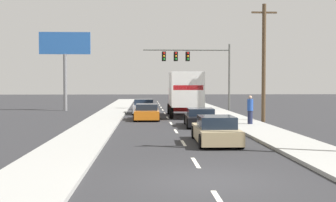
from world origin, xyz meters
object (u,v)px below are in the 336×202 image
(car_orange, at_px, (147,112))
(pedestrian_near_corner, at_px, (250,110))
(box_truck, at_px, (185,92))
(car_black, at_px, (201,118))
(utility_pole_mid, at_px, (264,61))
(car_tan, at_px, (216,131))
(car_silver, at_px, (144,107))
(traffic_signal_mast, at_px, (190,60))
(roadside_billboard, at_px, (65,53))

(car_orange, height_order, pedestrian_near_corner, pedestrian_near_corner)
(box_truck, relative_size, pedestrian_near_corner, 4.04)
(car_orange, relative_size, car_black, 1.00)
(box_truck, distance_m, utility_pole_mid, 7.56)
(car_tan, bearing_deg, car_silver, 99.81)
(car_black, distance_m, traffic_signal_mast, 17.30)
(car_orange, relative_size, utility_pole_mid, 0.52)
(box_truck, relative_size, roadside_billboard, 0.94)
(car_orange, bearing_deg, roadside_billboard, 125.77)
(car_orange, distance_m, car_black, 6.23)
(car_tan, bearing_deg, utility_pole_mid, 64.73)
(pedestrian_near_corner, bearing_deg, traffic_signal_mast, 97.58)
(roadside_billboard, bearing_deg, car_tan, -65.29)
(box_truck, bearing_deg, pedestrian_near_corner, -66.40)
(box_truck, xyz_separation_m, utility_pole_mid, (5.14, -5.07, 2.23))
(roadside_billboard, bearing_deg, utility_pole_mid, -39.53)
(box_truck, bearing_deg, car_orange, -138.21)
(traffic_signal_mast, bearing_deg, roadside_billboard, -178.95)
(traffic_signal_mast, bearing_deg, car_orange, -111.05)
(traffic_signal_mast, height_order, roadside_billboard, roadside_billboard)
(car_orange, height_order, utility_pole_mid, utility_pole_mid)
(car_orange, distance_m, car_tan, 13.52)
(car_black, distance_m, pedestrian_near_corner, 3.25)
(car_orange, relative_size, traffic_signal_mast, 0.49)
(box_truck, distance_m, car_black, 8.16)
(car_black, distance_m, utility_pole_mid, 6.81)
(car_orange, distance_m, traffic_signal_mast, 13.07)
(box_truck, xyz_separation_m, car_black, (0.29, -8.01, -1.54))
(roadside_billboard, bearing_deg, car_orange, -54.23)
(car_silver, height_order, box_truck, box_truck)
(car_silver, height_order, roadside_billboard, roadside_billboard)
(car_tan, relative_size, utility_pole_mid, 0.55)
(car_silver, distance_m, car_black, 12.23)
(car_silver, distance_m, box_truck, 5.19)
(roadside_billboard, distance_m, pedestrian_near_corner, 22.54)
(car_orange, bearing_deg, box_truck, 41.79)
(utility_pole_mid, bearing_deg, car_black, -148.84)
(pedestrian_near_corner, bearing_deg, car_black, -179.68)
(car_black, xyz_separation_m, pedestrian_near_corner, (3.20, 0.02, 0.53))
(utility_pole_mid, bearing_deg, box_truck, 135.35)
(car_silver, distance_m, roadside_billboard, 10.52)
(traffic_signal_mast, bearing_deg, car_tan, -92.97)
(car_orange, bearing_deg, car_tan, -76.60)
(traffic_signal_mast, xyz_separation_m, pedestrian_near_corner, (2.22, -16.64, -4.01))
(roadside_billboard, bearing_deg, car_black, -55.00)
(car_silver, bearing_deg, traffic_signal_mast, 46.99)
(roadside_billboard, height_order, pedestrian_near_corner, roadside_billboard)
(car_orange, height_order, box_truck, box_truck)
(car_black, bearing_deg, roadside_billboard, 125.00)
(car_silver, relative_size, pedestrian_near_corner, 2.31)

